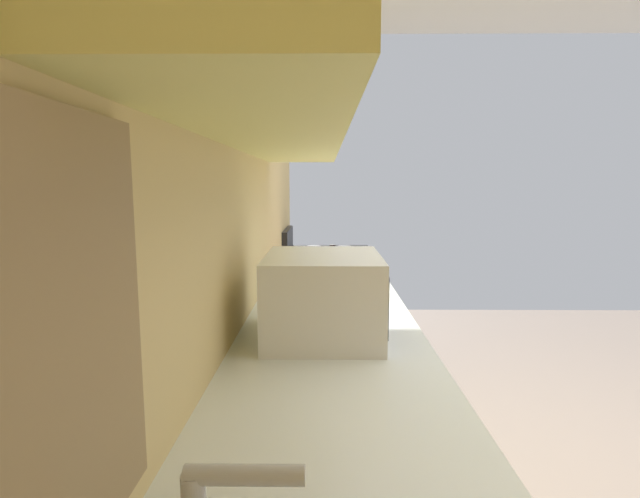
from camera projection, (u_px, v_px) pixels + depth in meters
The scene contains 8 objects.
wall_back at pixel (234, 211), 1.89m from camera, with size 4.39×0.12×2.64m, color #DFBF77.
counter_run at pixel (329, 468), 1.63m from camera, with size 3.52×0.66×0.91m.
upper_cabinets at pixel (284, 24), 1.44m from camera, with size 2.14×0.35×0.73m.
window_back_wall at pixel (12, 379), 0.44m from camera, with size 0.55×0.02×0.53m.
oven_range at pixel (329, 309), 3.68m from camera, with size 0.62×0.68×1.09m.
microwave at pixel (324, 296), 1.61m from camera, with size 0.45×0.39×0.28m.
bowl at pixel (334, 277), 2.53m from camera, with size 0.14×0.14×0.04m.
kettle at pixel (333, 258), 2.93m from camera, with size 0.20×0.14×0.15m.
Camera 1 is at (-1.89, 1.16, 1.42)m, focal length 26.73 mm.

